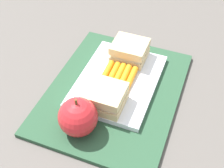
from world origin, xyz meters
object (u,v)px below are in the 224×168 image
object	(u,v)px
sandwich_half_left	(130,51)
sandwich_half_right	(105,97)
carrot_sticks_bundle	(118,77)
apple	(78,117)
food_tray	(118,81)

from	to	relation	value
sandwich_half_left	sandwich_half_right	bearing A→B (deg)	0.00
sandwich_half_right	carrot_sticks_bundle	xyz separation A→B (m)	(-0.08, -0.00, -0.02)
carrot_sticks_bundle	sandwich_half_left	bearing A→B (deg)	179.76
carrot_sticks_bundle	apple	xyz separation A→B (m)	(0.15, -0.03, 0.02)
food_tray	carrot_sticks_bundle	bearing A→B (deg)	-129.33
sandwich_half_right	carrot_sticks_bundle	world-z (taller)	sandwich_half_right
food_tray	apple	bearing A→B (deg)	-10.14
apple	food_tray	bearing A→B (deg)	169.86
apple	sandwich_half_right	bearing A→B (deg)	159.22
sandwich_half_left	sandwich_half_right	distance (m)	0.16
food_tray	carrot_sticks_bundle	xyz separation A→B (m)	(-0.00, -0.00, 0.01)
sandwich_half_right	sandwich_half_left	bearing A→B (deg)	180.00
food_tray	sandwich_half_left	world-z (taller)	sandwich_half_left
sandwich_half_left	sandwich_half_right	size ratio (longest dim) A/B	1.00
sandwich_half_left	carrot_sticks_bundle	xyz separation A→B (m)	(0.08, -0.00, -0.02)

